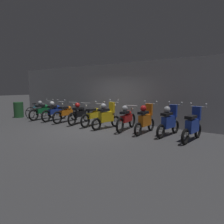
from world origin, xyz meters
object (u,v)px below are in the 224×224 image
(motorbike_slot_0, at_px, (43,110))
(motorbike_slot_8, at_px, (169,121))
(motorbike_slot_1, at_px, (55,111))
(motorbike_slot_4, at_px, (94,115))
(motorbike_slot_3, at_px, (80,113))
(bicycle, at_px, (37,112))
(motorbike_slot_7, at_px, (145,119))
(trash_bin, at_px, (19,110))
(motorbike_slot_5, at_px, (107,116))
(motorbike_slot_9, at_px, (193,126))
(motorbike_slot_6, at_px, (127,118))
(motorbike_slot_2, at_px, (66,113))

(motorbike_slot_0, distance_m, motorbike_slot_8, 7.28)
(motorbike_slot_1, distance_m, motorbike_slot_4, 2.73)
(motorbike_slot_3, xyz_separation_m, bicycle, (-3.60, 0.02, -0.16))
(bicycle, bearing_deg, motorbike_slot_8, 0.61)
(motorbike_slot_4, bearing_deg, motorbike_slot_1, -177.35)
(motorbike_slot_7, bearing_deg, trash_bin, -175.92)
(motorbike_slot_0, bearing_deg, motorbike_slot_8, 2.42)
(motorbike_slot_0, height_order, motorbike_slot_4, same)
(motorbike_slot_7, height_order, trash_bin, motorbike_slot_7)
(motorbike_slot_7, xyz_separation_m, motorbike_slot_8, (0.91, 0.14, 0.00))
(motorbike_slot_5, distance_m, motorbike_slot_8, 2.74)
(motorbike_slot_4, bearing_deg, motorbike_slot_9, -2.32)
(motorbike_slot_5, distance_m, motorbike_slot_6, 0.93)
(trash_bin, bearing_deg, motorbike_slot_1, 10.93)
(motorbike_slot_1, height_order, motorbike_slot_8, motorbike_slot_8)
(motorbike_slot_5, height_order, motorbike_slot_7, same)
(motorbike_slot_0, bearing_deg, motorbike_slot_2, 4.32)
(motorbike_slot_4, xyz_separation_m, motorbike_slot_8, (3.64, 0.07, 0.08))
(motorbike_slot_6, relative_size, motorbike_slot_7, 1.16)
(motorbike_slot_7, bearing_deg, bicycle, 179.55)
(motorbike_slot_3, height_order, motorbike_slot_9, motorbike_slot_9)
(motorbike_slot_2, distance_m, motorbike_slot_3, 0.91)
(motorbike_slot_6, bearing_deg, bicycle, -179.84)
(motorbike_slot_0, relative_size, motorbike_slot_8, 1.17)
(motorbike_slot_7, relative_size, trash_bin, 1.79)
(motorbike_slot_4, relative_size, trash_bin, 2.08)
(motorbike_slot_0, distance_m, motorbike_slot_2, 1.82)
(motorbike_slot_2, distance_m, motorbike_slot_8, 5.46)
(motorbike_slot_1, relative_size, trash_bin, 2.07)
(motorbike_slot_4, bearing_deg, motorbike_slot_3, -177.84)
(motorbike_slot_2, xyz_separation_m, bicycle, (-2.69, 0.08, -0.13))
(motorbike_slot_1, height_order, motorbike_slot_2, motorbike_slot_1)
(motorbike_slot_8, bearing_deg, motorbike_slot_6, -177.85)
(motorbike_slot_2, distance_m, motorbike_slot_6, 3.64)
(motorbike_slot_4, height_order, motorbike_slot_5, motorbike_slot_5)
(motorbike_slot_2, bearing_deg, trash_bin, -171.34)
(motorbike_slot_0, xyz_separation_m, trash_bin, (-1.85, -0.42, -0.06))
(motorbike_slot_4, relative_size, motorbike_slot_6, 1.00)
(motorbike_slot_5, relative_size, motorbike_slot_7, 0.99)
(motorbike_slot_4, distance_m, motorbike_slot_6, 1.82)
(motorbike_slot_3, distance_m, motorbike_slot_5, 1.83)
(motorbike_slot_1, xyz_separation_m, bicycle, (-1.78, 0.11, -0.17))
(motorbike_slot_9, bearing_deg, motorbike_slot_8, 164.39)
(motorbike_slot_4, bearing_deg, motorbike_slot_2, -176.83)
(motorbike_slot_3, distance_m, trash_bin, 4.62)
(motorbike_slot_6, xyz_separation_m, motorbike_slot_7, (0.91, -0.07, 0.04))
(motorbike_slot_5, xyz_separation_m, bicycle, (-5.42, 0.19, -0.21))
(bicycle, bearing_deg, motorbike_slot_4, 0.20)
(motorbike_slot_4, bearing_deg, bicycle, -179.80)
(motorbike_slot_6, relative_size, motorbike_slot_9, 1.16)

